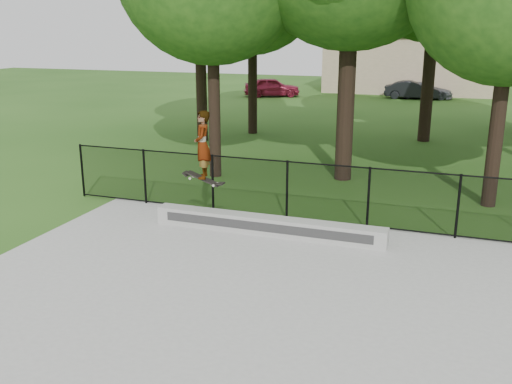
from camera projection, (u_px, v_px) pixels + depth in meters
ground at (302, 360)px, 8.30m from camera, size 100.00×100.00×0.00m
concrete_slab at (302, 358)px, 8.29m from camera, size 14.00×12.00×0.06m
grind_ledge at (267, 225)px, 13.16m from camera, size 5.50×0.40×0.42m
car_a at (272, 87)px, 40.02m from camera, size 4.18×2.98×1.33m
car_b at (412, 90)px, 38.71m from camera, size 3.38×1.46×1.21m
car_c at (424, 90)px, 39.00m from camera, size 3.48×1.57×1.09m
skater_airborne at (203, 146)px, 13.13m from camera, size 0.81×0.67×1.78m
chainlink_fence at (368, 198)px, 13.41m from camera, size 16.06×0.06×1.50m
distant_building at (410, 63)px, 42.74m from camera, size 12.40×6.40×4.30m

